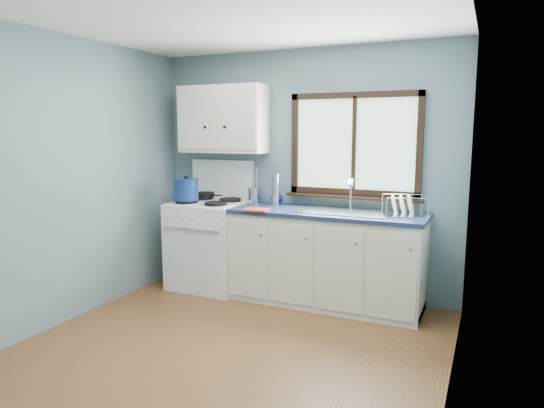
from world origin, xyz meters
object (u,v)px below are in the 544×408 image
at_px(base_cabinets, 326,263).
at_px(thermos, 276,190).
at_px(skillet, 204,195).
at_px(stockpot, 186,189).
at_px(dish_rack, 403,210).
at_px(gas_range, 210,242).
at_px(sink, 345,219).
at_px(utensil_crock, 254,195).

bearing_deg(base_cabinets, thermos, 168.13).
height_order(skillet, stockpot, stockpot).
height_order(stockpot, thermos, thermos).
bearing_deg(dish_rack, thermos, 156.83).
height_order(gas_range, sink, gas_range).
height_order(stockpot, dish_rack, stockpot).
distance_m(thermos, dish_rack, 1.31).
height_order(gas_range, base_cabinets, gas_range).
bearing_deg(stockpot, dish_rack, 5.41).
bearing_deg(utensil_crock, gas_range, -154.73).
relative_size(sink, utensil_crock, 2.03).
xyz_separation_m(gas_range, sink, (1.49, 0.02, 0.37)).
bearing_deg(sink, thermos, 170.83).
bearing_deg(sink, dish_rack, 4.32).
height_order(sink, skillet, sink).
bearing_deg(skillet, stockpot, -95.73).
distance_m(gas_range, sink, 1.53).
bearing_deg(base_cabinets, gas_range, -179.18).
distance_m(skillet, dish_rack, 2.18).
xyz_separation_m(base_cabinets, skillet, (-1.46, 0.14, 0.57)).
relative_size(base_cabinets, utensil_crock, 4.46).
distance_m(sink, stockpot, 1.69).
bearing_deg(gas_range, skillet, 134.90).
relative_size(gas_range, utensil_crock, 3.28).
xyz_separation_m(utensil_crock, thermos, (0.28, -0.06, 0.07)).
bearing_deg(stockpot, gas_range, 39.56).
bearing_deg(gas_range, sink, 0.71).
distance_m(gas_range, utensil_crock, 0.71).
xyz_separation_m(skillet, utensil_crock, (0.60, 0.05, 0.02)).
xyz_separation_m(base_cabinets, utensil_crock, (-0.87, 0.19, 0.60)).
distance_m(skillet, thermos, 0.88).
height_order(sink, utensil_crock, utensil_crock).
xyz_separation_m(base_cabinets, stockpot, (-1.49, -0.17, 0.66)).
bearing_deg(skillet, thermos, -2.61).
distance_m(sink, skillet, 1.65).
bearing_deg(dish_rack, utensil_crock, 155.15).
bearing_deg(skillet, dish_rack, -4.18).
relative_size(gas_range, sink, 1.62).
distance_m(stockpot, utensil_crock, 0.72).
height_order(thermos, dish_rack, thermos).
bearing_deg(gas_range, dish_rack, 1.66).
bearing_deg(thermos, base_cabinets, -11.87).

